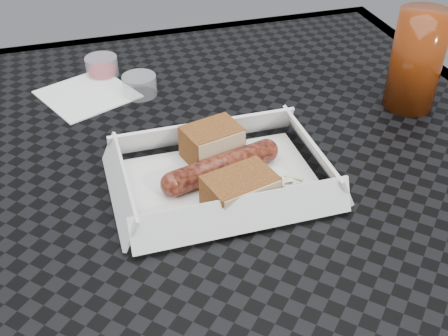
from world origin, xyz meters
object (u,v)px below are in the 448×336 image
(patio_table, at_px, (231,192))
(drink_glass, at_px, (417,61))
(food_tray, at_px, (222,182))
(bratwurst, at_px, (221,167))

(patio_table, height_order, drink_glass, drink_glass)
(drink_glass, bearing_deg, food_tray, -162.11)
(food_tray, relative_size, drink_glass, 1.58)
(patio_table, distance_m, drink_glass, 0.31)
(food_tray, bearing_deg, patio_table, 63.90)
(food_tray, xyz_separation_m, drink_glass, (0.31, 0.10, 0.07))
(food_tray, bearing_deg, drink_glass, 17.89)
(drink_glass, bearing_deg, bratwurst, -163.37)
(food_tray, distance_m, bratwurst, 0.02)
(patio_table, relative_size, food_tray, 3.64)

